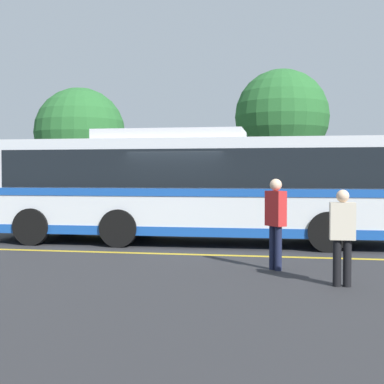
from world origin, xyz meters
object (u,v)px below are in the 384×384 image
transit_bus (192,184)px  tree_1 (282,117)px  parked_car_2 (294,206)px  pedestrian_0 (276,218)px  parked_car_1 (128,204)px  pedestrian_1 (342,232)px  tree_2 (80,133)px

transit_bus → tree_1: size_ratio=1.75×
parked_car_2 → pedestrian_0: (-0.49, -8.81, 0.28)m
parked_car_1 → pedestrian_1: 12.33m
pedestrian_0 → transit_bus: bearing=-10.4°
tree_2 → pedestrian_1: bearing=-54.5°
pedestrian_1 → tree_1: 16.59m
parked_car_1 → pedestrian_1: pedestrian_1 is taller
parked_car_2 → tree_2: tree_2 is taller
transit_bus → pedestrian_0: size_ratio=6.55×
pedestrian_0 → tree_1: (-0.02, 14.75, 3.56)m
transit_bus → tree_1: 11.47m
pedestrian_0 → tree_2: size_ratio=0.30×
pedestrian_0 → parked_car_1: bearing=-8.8°
pedestrian_1 → tree_1: size_ratio=0.24×
parked_car_1 → parked_car_2: (6.23, -0.03, 0.00)m
tree_2 → tree_1: bearing=6.4°
parked_car_1 → pedestrian_0: pedestrian_0 is taller
parked_car_2 → tree_1: (-0.52, 5.94, 3.85)m
pedestrian_1 → transit_bus: bearing=-57.2°
tree_1 → parked_car_1: bearing=-134.0°
pedestrian_0 → tree_2: (-9.59, 13.67, 2.84)m
tree_2 → transit_bus: bearing=-53.6°
pedestrian_0 → pedestrian_1: (1.15, -1.38, -0.11)m
parked_car_2 → pedestrian_0: size_ratio=2.48×
transit_bus → parked_car_1: 5.99m
tree_1 → tree_2: 9.66m
transit_bus → parked_car_2: bearing=148.7°
tree_1 → pedestrian_1: bearing=-85.8°
pedestrian_0 → pedestrian_1: 1.80m
parked_car_1 → tree_1: 9.08m
tree_1 → tree_2: bearing=-173.6°
tree_1 → tree_2: size_ratio=1.13×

